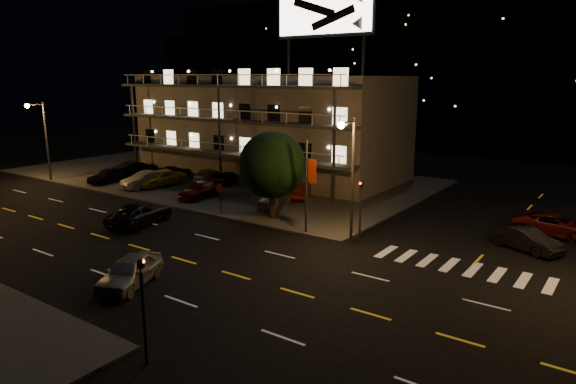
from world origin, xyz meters
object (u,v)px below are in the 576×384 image
Objects in this scene: road_car_east at (130,271)px; road_car_west at (141,213)px; tree at (272,167)px; lot_car_4 at (275,197)px; lot_car_2 at (160,178)px; lot_car_7 at (208,175)px; side_car_0 at (526,239)px.

road_car_east is 11.61m from road_car_west.
tree is 1.43× the size of road_car_east.
road_car_west is (-5.31, -9.25, -0.15)m from lot_car_4.
road_car_west is at bearing -42.15° from lot_car_2.
lot_car_7 is (-11.78, 4.46, -0.15)m from lot_car_4.
lot_car_7 is 0.94× the size of road_car_east.
lot_car_2 is 12.76m from road_car_west.
side_car_0 is 25.97m from road_car_west.
lot_car_4 is 0.99× the size of road_car_east.
road_car_east reaches higher than side_car_0.
side_car_0 is at bearing 26.80° from road_car_east.
side_car_0 is 23.34m from road_car_east.
lot_car_2 reaches higher than side_car_0.
lot_car_4 reaches higher than lot_car_2.
lot_car_4 is 0.81× the size of road_car_west.
lot_car_7 is at bearing 68.01° from lot_car_2.
road_car_east is (15.14, -21.43, 0.00)m from lot_car_7.
road_car_east is (17.36, -17.07, -0.12)m from lot_car_2.
tree is at bearing -151.06° from road_car_west.
tree is 16.39m from lot_car_2.
lot_car_2 is at bearing 163.11° from lot_car_4.
tree is 1.49× the size of side_car_0.
road_car_west is (-8.67, 7.72, -0.00)m from road_car_east.
lot_car_4 reaches higher than road_car_east.
road_car_east reaches higher than road_car_west.
lot_car_7 is at bearing 142.79° from lot_car_4.
lot_car_2 is 24.34m from road_car_east.
side_car_0 is at bearing 154.88° from lot_car_7.
lot_car_4 is (-1.83, 2.86, -3.07)m from tree.
side_car_0 is at bearing 5.83° from lot_car_2.
lot_car_2 is at bearing 114.89° from side_car_0.
lot_car_7 is (-13.61, 7.32, -3.22)m from tree.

